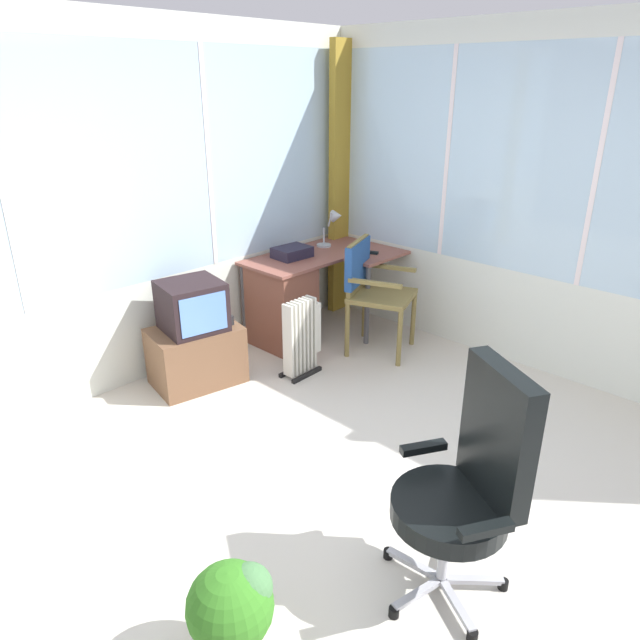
{
  "coord_description": "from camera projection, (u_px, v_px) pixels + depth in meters",
  "views": [
    {
      "loc": [
        -1.92,
        -1.38,
        2.13
      ],
      "look_at": [
        0.49,
        0.91,
        0.74
      ],
      "focal_mm": 32.34,
      "sensor_mm": 36.0,
      "label": 1
    }
  ],
  "objects": [
    {
      "name": "curtain_corner",
      "position": [
        340.0,
        185.0,
        5.34
      ],
      "size": [
        0.23,
        0.08,
        2.45
      ],
      "primitive_type": "cube",
      "rotation": [
        0.0,
        0.0,
        0.03
      ],
      "color": "#A38229",
      "rests_on": "ground"
    },
    {
      "name": "wooden_armchair",
      "position": [
        368.0,
        281.0,
        4.71
      ],
      "size": [
        0.62,
        0.63,
        0.94
      ],
      "color": "olive",
      "rests_on": "ground"
    },
    {
      "name": "paper_tray",
      "position": [
        292.0,
        252.0,
        4.89
      ],
      "size": [
        0.31,
        0.25,
        0.09
      ],
      "primitive_type": "cube",
      "rotation": [
        0.0,
        0.0,
        -0.06
      ],
      "color": "#231F30",
      "rests_on": "desk"
    },
    {
      "name": "ground",
      "position": [
        382.0,
        529.0,
        2.99
      ],
      "size": [
        5.44,
        5.64,
        0.06
      ],
      "primitive_type": "cube",
      "color": "beige"
    },
    {
      "name": "tv_remote",
      "position": [
        370.0,
        252.0,
        5.01
      ],
      "size": [
        0.1,
        0.16,
        0.02
      ],
      "primitive_type": "cube",
      "rotation": [
        0.0,
        0.0,
        0.38
      ],
      "color": "black",
      "rests_on": "desk"
    },
    {
      "name": "desk",
      "position": [
        286.0,
        300.0,
        4.91
      ],
      "size": [
        1.29,
        0.86,
        0.73
      ],
      "color": "brown",
      "rests_on": "ground"
    },
    {
      "name": "space_heater",
      "position": [
        303.0,
        337.0,
        4.41
      ],
      "size": [
        0.35,
        0.18,
        0.61
      ],
      "color": "silver",
      "rests_on": "ground"
    },
    {
      "name": "desk_lamp",
      "position": [
        334.0,
        223.0,
        5.16
      ],
      "size": [
        0.23,
        0.2,
        0.33
      ],
      "color": "#B2B7BC",
      "rests_on": "desk"
    },
    {
      "name": "potted_plant",
      "position": [
        233.0,
        609.0,
        2.18
      ],
      "size": [
        0.34,
        0.34,
        0.46
      ],
      "color": "#A75C36",
      "rests_on": "ground"
    },
    {
      "name": "north_window_panel",
      "position": [
        121.0,
        213.0,
        3.99
      ],
      "size": [
        4.44,
        0.07,
        2.55
      ],
      "color": "silver",
      "rests_on": "ground"
    },
    {
      "name": "office_chair",
      "position": [
        471.0,
        477.0,
        2.41
      ],
      "size": [
        0.6,
        0.62,
        1.09
      ],
      "color": "#B7B7BF",
      "rests_on": "ground"
    },
    {
      "name": "east_window_panel",
      "position": [
        591.0,
        213.0,
        3.99
      ],
      "size": [
        0.07,
        4.64,
        2.55
      ],
      "color": "silver",
      "rests_on": "ground"
    },
    {
      "name": "tv_on_stand",
      "position": [
        195.0,
        339.0,
        4.25
      ],
      "size": [
        0.71,
        0.55,
        0.8
      ],
      "color": "brown",
      "rests_on": "ground"
    }
  ]
}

